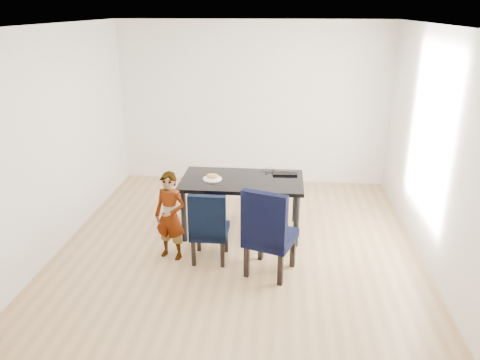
# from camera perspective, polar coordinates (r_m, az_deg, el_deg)

# --- Properties ---
(floor) EXTENTS (4.50, 5.00, 0.01)m
(floor) POSITION_cam_1_polar(r_m,az_deg,el_deg) (6.01, -0.18, -8.32)
(floor) COLOR tan
(floor) RESTS_ON ground
(ceiling) EXTENTS (4.50, 5.00, 0.01)m
(ceiling) POSITION_cam_1_polar(r_m,az_deg,el_deg) (5.27, -0.22, 18.44)
(ceiling) COLOR white
(ceiling) RESTS_ON wall_back
(wall_back) EXTENTS (4.50, 0.01, 2.70)m
(wall_back) POSITION_cam_1_polar(r_m,az_deg,el_deg) (7.92, 1.61, 9.23)
(wall_back) COLOR white
(wall_back) RESTS_ON ground
(wall_front) EXTENTS (4.50, 0.01, 2.70)m
(wall_front) POSITION_cam_1_polar(r_m,az_deg,el_deg) (3.19, -4.69, -8.53)
(wall_front) COLOR silver
(wall_front) RESTS_ON ground
(wall_left) EXTENTS (0.01, 5.00, 2.70)m
(wall_left) POSITION_cam_1_polar(r_m,az_deg,el_deg) (6.13, -21.74, 4.43)
(wall_left) COLOR white
(wall_left) RESTS_ON ground
(wall_right) EXTENTS (0.01, 5.00, 2.70)m
(wall_right) POSITION_cam_1_polar(r_m,az_deg,el_deg) (5.74, 22.87, 3.24)
(wall_right) COLOR silver
(wall_right) RESTS_ON ground
(dining_table) EXTENTS (1.60, 0.90, 0.75)m
(dining_table) POSITION_cam_1_polar(r_m,az_deg,el_deg) (6.29, 0.26, -3.10)
(dining_table) COLOR black
(dining_table) RESTS_ON floor
(chair_left) EXTENTS (0.43, 0.45, 0.90)m
(chair_left) POSITION_cam_1_polar(r_m,az_deg,el_deg) (5.59, -3.70, -5.49)
(chair_left) COLOR black
(chair_left) RESTS_ON floor
(chair_right) EXTENTS (0.66, 0.67, 1.06)m
(chair_right) POSITION_cam_1_polar(r_m,az_deg,el_deg) (5.28, 3.77, -6.11)
(chair_right) COLOR black
(chair_right) RESTS_ON floor
(child) EXTENTS (0.45, 0.36, 1.09)m
(child) POSITION_cam_1_polar(r_m,az_deg,el_deg) (5.64, -8.51, -4.36)
(child) COLOR orange
(child) RESTS_ON floor
(plate) EXTENTS (0.33, 0.33, 0.01)m
(plate) POSITION_cam_1_polar(r_m,az_deg,el_deg) (6.16, -3.39, 0.15)
(plate) COLOR white
(plate) RESTS_ON dining_table
(sandwich) EXTENTS (0.18, 0.14, 0.07)m
(sandwich) POSITION_cam_1_polar(r_m,az_deg,el_deg) (6.15, -3.39, 0.51)
(sandwich) COLOR #C09644
(sandwich) RESTS_ON plate
(laptop) EXTENTS (0.34, 0.23, 0.03)m
(laptop) POSITION_cam_1_polar(r_m,az_deg,el_deg) (6.39, 5.50, 0.91)
(laptop) COLOR black
(laptop) RESTS_ON dining_table
(cable_tangle) EXTENTS (0.19, 0.19, 0.01)m
(cable_tangle) POSITION_cam_1_polar(r_m,az_deg,el_deg) (6.37, 3.76, 0.82)
(cable_tangle) COLOR black
(cable_tangle) RESTS_ON dining_table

